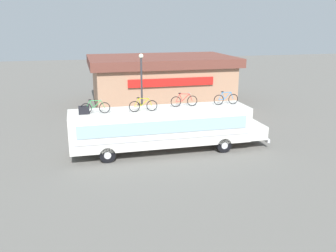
{
  "coord_description": "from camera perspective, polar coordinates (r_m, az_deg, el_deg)",
  "views": [
    {
      "loc": [
        -4.85,
        -21.41,
        7.92
      ],
      "look_at": [
        0.46,
        0.0,
        1.62
      ],
      "focal_mm": 39.35,
      "sensor_mm": 36.0,
      "label": 1
    }
  ],
  "objects": [
    {
      "name": "ground_plane",
      "position": [
        23.34,
        -1.11,
        -3.9
      ],
      "size": [
        120.0,
        120.0,
        0.0
      ],
      "primitive_type": "plane",
      "color": "#605E59"
    },
    {
      "name": "bus",
      "position": [
        22.9,
        -0.54,
        -0.06
      ],
      "size": [
        12.47,
        2.64,
        2.73
      ],
      "color": "silver",
      "rests_on": "ground"
    },
    {
      "name": "luggage_bag_1",
      "position": [
        21.86,
        -12.89,
        2.42
      ],
      "size": [
        0.61,
        0.39,
        0.46
      ],
      "primitive_type": "cube",
      "color": "black",
      "rests_on": "bus"
    },
    {
      "name": "rooftop_bicycle_1",
      "position": [
        21.76,
        -11.21,
        2.82
      ],
      "size": [
        1.71,
        0.44,
        0.86
      ],
      "color": "black",
      "rests_on": "bus"
    },
    {
      "name": "rooftop_bicycle_2",
      "position": [
        21.91,
        -3.88,
        3.19
      ],
      "size": [
        1.71,
        0.44,
        0.87
      ],
      "color": "black",
      "rests_on": "bus"
    },
    {
      "name": "rooftop_bicycle_3",
      "position": [
        23.2,
        2.5,
        3.94
      ],
      "size": [
        1.74,
        0.44,
        0.89
      ],
      "color": "black",
      "rests_on": "bus"
    },
    {
      "name": "rooftop_bicycle_4",
      "position": [
        24.02,
        8.96,
        4.17
      ],
      "size": [
        1.66,
        0.44,
        0.88
      ],
      "color": "black",
      "rests_on": "bus"
    },
    {
      "name": "roadside_building",
      "position": [
        36.8,
        -1.09,
        7.24
      ],
      "size": [
        13.98,
        8.79,
        4.6
      ],
      "color": "tan",
      "rests_on": "ground"
    },
    {
      "name": "street_lamp",
      "position": [
        27.62,
        -4.11,
        6.65
      ],
      "size": [
        0.35,
        0.35,
        5.63
      ],
      "color": "#38383D",
      "rests_on": "ground"
    }
  ]
}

